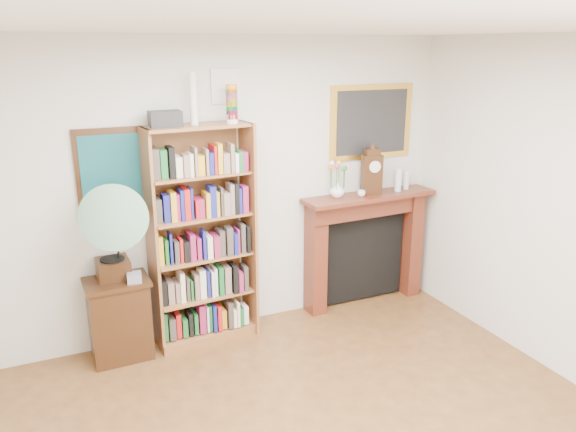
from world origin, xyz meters
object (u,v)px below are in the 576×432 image
object	(u,v)px
gramophone	(111,227)
flower_vase	(337,190)
cd_stack	(134,278)
teacup	(361,193)
bottle_right	(406,180)
bottle_left	(398,180)
fireplace	(365,238)
bookshelf	(202,224)
mantel_clock	(372,172)
side_cabinet	(120,319)

from	to	relation	value
gramophone	flower_vase	world-z (taller)	gramophone
cd_stack	teacup	distance (m)	2.37
bottle_right	cd_stack	bearing A→B (deg)	-176.24
flower_vase	bottle_left	distance (m)	0.71
teacup	bottle_left	xyz separation A→B (m)	(0.47, 0.03, 0.09)
fireplace	flower_vase	world-z (taller)	flower_vase
bookshelf	mantel_clock	xyz separation A→B (m)	(1.81, 0.03, 0.31)
gramophone	fireplace	bearing A→B (deg)	2.66
side_cabinet	cd_stack	distance (m)	0.45
mantel_clock	bottle_right	bearing A→B (deg)	14.93
bottle_right	bottle_left	bearing A→B (deg)	-162.37
side_cabinet	gramophone	distance (m)	0.89
mantel_clock	bottle_left	world-z (taller)	mantel_clock
flower_vase	bottle_right	xyz separation A→B (m)	(0.84, 0.00, 0.03)
mantel_clock	teacup	distance (m)	0.25
mantel_clock	teacup	world-z (taller)	mantel_clock
cd_stack	flower_vase	size ratio (longest dim) A/B	0.81
bottle_left	fireplace	bearing A→B (deg)	169.01
fireplace	bottle_right	xyz separation A→B (m)	(0.48, -0.02, 0.60)
bookshelf	fireplace	size ratio (longest dim) A/B	1.60
side_cabinet	cd_stack	size ratio (longest dim) A/B	6.22
gramophone	cd_stack	xyz separation A→B (m)	(0.15, -0.02, -0.47)
fireplace	bottle_left	world-z (taller)	bottle_left
mantel_clock	side_cabinet	bearing A→B (deg)	-167.44
cd_stack	mantel_clock	bearing A→B (deg)	3.77
gramophone	bottle_right	size ratio (longest dim) A/B	4.50
side_cabinet	flower_vase	size ratio (longest dim) A/B	5.03
fireplace	bottle_left	size ratio (longest dim) A/B	6.12
cd_stack	bottle_left	distance (m)	2.85
bookshelf	flower_vase	xyz separation A→B (m)	(1.43, 0.06, 0.16)
bookshelf	mantel_clock	distance (m)	1.84
cd_stack	bottle_right	xyz separation A→B (m)	(2.92, 0.19, 0.54)
bookshelf	bottle_right	size ratio (longest dim) A/B	11.77
cd_stack	bottle_right	bearing A→B (deg)	3.76
fireplace	bottle_right	distance (m)	0.77
flower_vase	teacup	distance (m)	0.25
bottle_right	mantel_clock	bearing A→B (deg)	-176.34
bookshelf	fireplace	xyz separation A→B (m)	(1.79, 0.08, -0.42)
bookshelf	cd_stack	size ratio (longest dim) A/B	19.62
bottle_left	teacup	bearing A→B (deg)	-175.88
fireplace	bottle_right	world-z (taller)	bottle_right
side_cabinet	bottle_right	bearing A→B (deg)	0.11
fireplace	bottle_right	bearing A→B (deg)	-5.35
bookshelf	flower_vase	distance (m)	1.44
bottle_left	bottle_right	distance (m)	0.14
flower_vase	gramophone	bearing A→B (deg)	-175.60
cd_stack	mantel_clock	xyz separation A→B (m)	(2.46, 0.16, 0.67)
fireplace	teacup	xyz separation A→B (m)	(-0.12, -0.10, 0.53)
fireplace	gramophone	world-z (taller)	gramophone
side_cabinet	teacup	world-z (taller)	teacup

